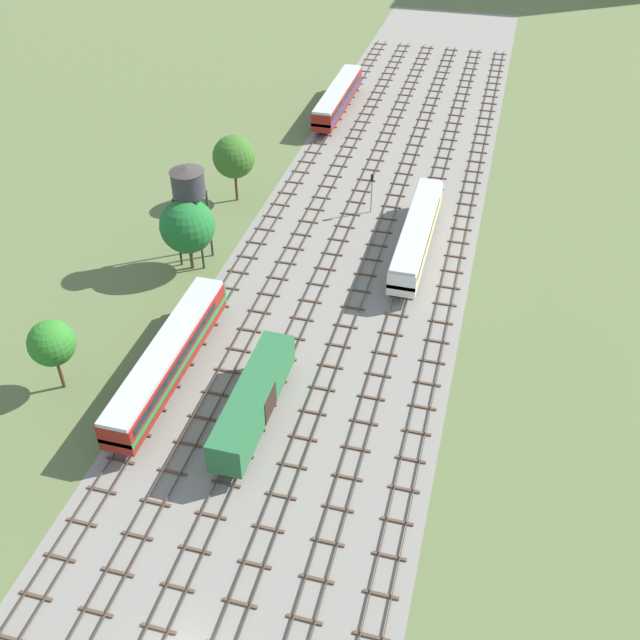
% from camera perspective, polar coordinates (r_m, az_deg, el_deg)
% --- Properties ---
extents(ground_plane, '(480.00, 480.00, 0.00)m').
position_cam_1_polar(ground_plane, '(88.31, 3.89, 8.20)').
color(ground_plane, '#5B6B3D').
extents(ballast_bed, '(26.05, 176.00, 0.01)m').
position_cam_1_polar(ballast_bed, '(88.31, 3.89, 8.21)').
color(ballast_bed, gray).
rests_on(ballast_bed, ground).
extents(track_far_left, '(2.40, 126.00, 0.29)m').
position_cam_1_polar(track_far_left, '(91.47, -2.83, 9.49)').
color(track_far_left, '#47382D').
rests_on(track_far_left, ground).
extents(track_left, '(2.40, 126.00, 0.29)m').
position_cam_1_polar(track_left, '(90.36, -0.13, 9.15)').
color(track_left, '#47382D').
rests_on(track_left, ground).
extents(track_centre_left, '(2.40, 126.00, 0.29)m').
position_cam_1_polar(track_centre_left, '(89.46, 2.63, 8.78)').
color(track_centre_left, '#47382D').
rests_on(track_centre_left, ground).
extents(track_centre, '(2.40, 126.00, 0.29)m').
position_cam_1_polar(track_centre, '(88.77, 5.43, 8.39)').
color(track_centre, '#47382D').
rests_on(track_centre, ground).
extents(track_centre_right, '(2.40, 126.00, 0.29)m').
position_cam_1_polar(track_centre_right, '(88.30, 8.27, 7.97)').
color(track_centre_right, '#47382D').
rests_on(track_centre_right, ground).
extents(track_right, '(2.40, 126.00, 0.29)m').
position_cam_1_polar(track_right, '(88.04, 11.12, 7.53)').
color(track_right, '#47382D').
rests_on(track_right, ground).
extents(freight_boxcar_centre_left_nearest, '(2.87, 14.00, 3.60)m').
position_cam_1_polar(freight_boxcar_centre_left_nearest, '(59.78, -5.19, -6.21)').
color(freight_boxcar_centre_left_nearest, '#286638').
rests_on(freight_boxcar_centre_left_nearest, ground).
extents(diesel_railcar_far_left_near, '(2.96, 20.50, 3.80)m').
position_cam_1_polar(diesel_railcar_far_left_near, '(64.49, -11.79, -2.86)').
color(diesel_railcar_far_left_near, maroon).
rests_on(diesel_railcar_far_left_near, ground).
extents(diesel_railcar_centre_right_mid, '(2.96, 20.50, 3.80)m').
position_cam_1_polar(diesel_railcar_centre_right_mid, '(80.29, 7.60, 6.76)').
color(diesel_railcar_centre_right_mid, white).
rests_on(diesel_railcar_centre_right_mid, ground).
extents(diesel_railcar_far_left_midfar, '(2.96, 20.50, 3.80)m').
position_cam_1_polar(diesel_railcar_far_left_midfar, '(114.67, 1.41, 17.06)').
color(diesel_railcar_far_left_midfar, maroon).
rests_on(diesel_railcar_far_left_midfar, ground).
extents(water_tower, '(3.59, 3.59, 11.13)m').
position_cam_1_polar(water_tower, '(76.28, -10.29, 10.50)').
color(water_tower, '#2D2826').
rests_on(water_tower, ground).
extents(signal_post_nearest, '(0.28, 0.47, 5.14)m').
position_cam_1_polar(signal_post_nearest, '(87.30, 4.08, 10.28)').
color(signal_post_nearest, gray).
rests_on(signal_post_nearest, ground).
extents(lineside_tree_0, '(3.99, 3.99, 6.99)m').
position_cam_1_polar(lineside_tree_0, '(64.86, -20.27, -1.72)').
color(lineside_tree_0, '#4C331E').
rests_on(lineside_tree_0, ground).
extents(lineside_tree_1, '(5.76, 5.76, 8.11)m').
position_cam_1_polar(lineside_tree_1, '(77.05, -10.34, 7.27)').
color(lineside_tree_1, '#4C331E').
rests_on(lineside_tree_1, ground).
extents(lineside_tree_2, '(5.11, 5.11, 8.34)m').
position_cam_1_polar(lineside_tree_2, '(89.25, -6.76, 12.57)').
color(lineside_tree_2, '#4C331E').
rests_on(lineside_tree_2, ground).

